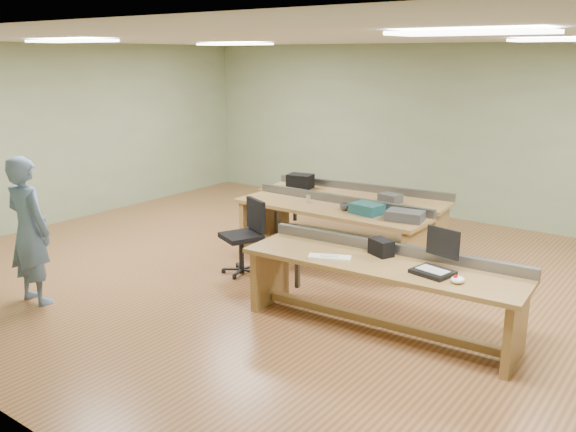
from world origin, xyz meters
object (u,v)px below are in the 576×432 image
object	(u,v)px
workbench_back	(354,207)
person	(29,231)
task_chair	(245,247)
mug	(344,207)
laptop_base	(433,272)
drinks_can	(308,199)
parts_bin_grey	(405,216)
workbench_mid	(330,221)
workbench_front	(382,279)
parts_bin_teal	(367,209)
camera_bag	(381,247)

from	to	relation	value
workbench_back	person	xyz separation A→B (m)	(-1.78, -4.25, 0.31)
task_chair	mug	xyz separation A→B (m)	(0.83, 1.13, 0.44)
laptop_base	drinks_can	distance (m)	3.14
person	parts_bin_grey	distance (m)	4.54
workbench_mid	drinks_can	size ratio (longest dim) A/B	25.88
person	workbench_front	bearing A→B (deg)	-156.10
parts_bin_grey	drinks_can	distance (m)	1.55
workbench_back	parts_bin_teal	size ratio (longest dim) A/B	7.51
mug	drinks_can	xyz separation A→B (m)	(-0.64, 0.07, 0.00)
parts_bin_teal	parts_bin_grey	bearing A→B (deg)	-0.96
laptop_base	camera_bag	xyz separation A→B (m)	(-0.68, 0.21, 0.07)
workbench_back	workbench_front	bearing A→B (deg)	-60.24
parts_bin_teal	drinks_can	size ratio (longest dim) A/B	3.61
mug	parts_bin_teal	bearing A→B (deg)	3.55
workbench_front	camera_bag	xyz separation A→B (m)	(-0.11, 0.18, 0.28)
camera_bag	drinks_can	xyz separation A→B (m)	(-1.96, 1.48, -0.03)
mug	person	bearing A→B (deg)	-123.06
workbench_front	workbench_back	distance (m)	3.10
camera_bag	parts_bin_grey	world-z (taller)	camera_bag
camera_bag	task_chair	bearing A→B (deg)	-163.65
task_chair	parts_bin_grey	xyz separation A→B (m)	(1.73, 1.14, 0.45)
task_chair	person	bearing A→B (deg)	-98.00
drinks_can	camera_bag	bearing A→B (deg)	-37.00
drinks_can	workbench_front	bearing A→B (deg)	-38.59
workbench_mid	workbench_back	world-z (taller)	same
camera_bag	parts_bin_grey	distance (m)	1.48
camera_bag	task_chair	size ratio (longest dim) A/B	0.26
camera_bag	person	bearing A→B (deg)	-127.35
person	laptop_base	bearing A→B (deg)	-159.70
workbench_front	workbench_back	xyz separation A→B (m)	(-1.82, 2.51, -0.00)
workbench_mid	person	xyz separation A→B (m)	(-1.92, -3.35, 0.31)
drinks_can	workbench_mid	bearing A→B (deg)	-6.51
drinks_can	laptop_base	bearing A→B (deg)	-32.67
person	task_chair	bearing A→B (deg)	-123.29
workbench_front	parts_bin_grey	distance (m)	1.70
workbench_back	person	distance (m)	4.62
workbench_back	camera_bag	distance (m)	2.90
workbench_mid	workbench_front	bearing A→B (deg)	-44.08
workbench_mid	workbench_back	distance (m)	0.91
workbench_front	drinks_can	xyz separation A→B (m)	(-2.07, 1.66, 0.25)
laptop_base	parts_bin_grey	world-z (taller)	parts_bin_grey
task_chair	parts_bin_grey	distance (m)	2.12
task_chair	parts_bin_teal	xyz separation A→B (m)	(1.17, 1.15, 0.46)
workbench_mid	mug	distance (m)	0.35
drinks_can	workbench_back	bearing A→B (deg)	73.41
workbench_front	workbench_back	bearing A→B (deg)	122.16
workbench_mid	parts_bin_teal	xyz separation A→B (m)	(0.59, -0.00, 0.26)
task_chair	parts_bin_grey	world-z (taller)	task_chair
workbench_mid	drinks_can	world-z (taller)	same
laptop_base	camera_bag	bearing A→B (deg)	173.58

